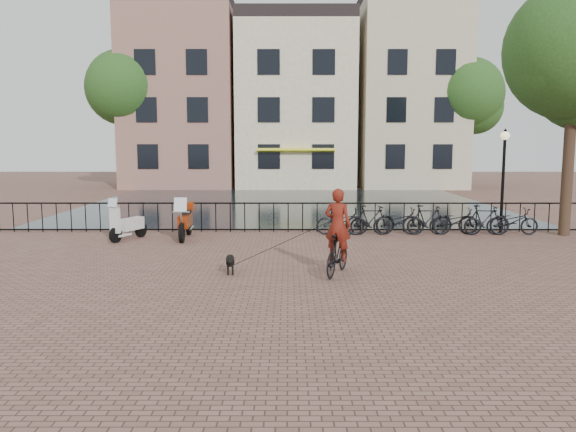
{
  "coord_description": "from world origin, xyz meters",
  "views": [
    {
      "loc": [
        0.01,
        -11.18,
        3.03
      ],
      "look_at": [
        0.0,
        3.0,
        1.2
      ],
      "focal_mm": 35.0,
      "sensor_mm": 36.0,
      "label": 1
    }
  ],
  "objects_px": {
    "lamp_post": "(504,163)",
    "cyclist": "(338,237)",
    "scooter": "(128,218)",
    "motorcycle": "(185,216)",
    "dog": "(230,263)"
  },
  "relations": [
    {
      "from": "cyclist",
      "to": "scooter",
      "type": "distance_m",
      "value": 7.86
    },
    {
      "from": "cyclist",
      "to": "dog",
      "type": "distance_m",
      "value": 2.59
    },
    {
      "from": "lamp_post",
      "to": "motorcycle",
      "type": "distance_m",
      "value": 10.67
    },
    {
      "from": "motorcycle",
      "to": "scooter",
      "type": "height_order",
      "value": "motorcycle"
    },
    {
      "from": "lamp_post",
      "to": "cyclist",
      "type": "bearing_deg",
      "value": -135.29
    },
    {
      "from": "lamp_post",
      "to": "scooter",
      "type": "relative_size",
      "value": 2.21
    },
    {
      "from": "cyclist",
      "to": "dog",
      "type": "bearing_deg",
      "value": 18.26
    },
    {
      "from": "lamp_post",
      "to": "motorcycle",
      "type": "relative_size",
      "value": 1.7
    },
    {
      "from": "lamp_post",
      "to": "cyclist",
      "type": "height_order",
      "value": "lamp_post"
    },
    {
      "from": "lamp_post",
      "to": "motorcycle",
      "type": "height_order",
      "value": "lamp_post"
    },
    {
      "from": "cyclist",
      "to": "motorcycle",
      "type": "distance_m",
      "value": 6.7
    },
    {
      "from": "motorcycle",
      "to": "cyclist",
      "type": "bearing_deg",
      "value": -50.18
    },
    {
      "from": "cyclist",
      "to": "lamp_post",
      "type": "bearing_deg",
      "value": -114.27
    },
    {
      "from": "cyclist",
      "to": "motorcycle",
      "type": "relative_size",
      "value": 1.16
    },
    {
      "from": "scooter",
      "to": "lamp_post",
      "type": "bearing_deg",
      "value": 30.31
    }
  ]
}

